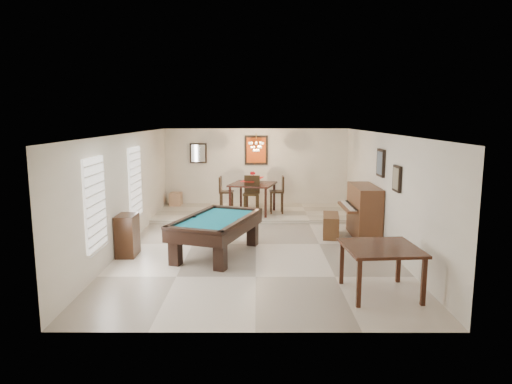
{
  "coord_description": "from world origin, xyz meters",
  "views": [
    {
      "loc": [
        0.02,
        -10.47,
        2.98
      ],
      "look_at": [
        0.0,
        0.6,
        1.15
      ],
      "focal_mm": 32.0,
      "sensor_mm": 36.0,
      "label": 1
    }
  ],
  "objects_px": {
    "apothecary_chest": "(127,235)",
    "corner_bench": "(176,199)",
    "piano_bench": "(331,225)",
    "dining_chair_north": "(252,192)",
    "pool_table": "(217,237)",
    "flower_vase": "(253,175)",
    "dining_table": "(253,196)",
    "dining_chair_east": "(277,194)",
    "chandelier": "(256,143)",
    "square_table": "(380,270)",
    "upright_piano": "(358,211)",
    "dining_chair_south": "(251,197)",
    "dining_chair_west": "(227,195)"
  },
  "relations": [
    {
      "from": "piano_bench",
      "to": "dining_chair_north",
      "type": "bearing_deg",
      "value": 123.76
    },
    {
      "from": "corner_bench",
      "to": "pool_table",
      "type": "bearing_deg",
      "value": -70.46
    },
    {
      "from": "apothecary_chest",
      "to": "piano_bench",
      "type": "bearing_deg",
      "value": 19.53
    },
    {
      "from": "upright_piano",
      "to": "dining_table",
      "type": "distance_m",
      "value": 3.51
    },
    {
      "from": "corner_bench",
      "to": "square_table",
      "type": "bearing_deg",
      "value": -56.84
    },
    {
      "from": "dining_table",
      "to": "dining_chair_north",
      "type": "distance_m",
      "value": 0.78
    },
    {
      "from": "dining_chair_north",
      "to": "dining_chair_west",
      "type": "bearing_deg",
      "value": 43.22
    },
    {
      "from": "dining_table",
      "to": "dining_chair_north",
      "type": "bearing_deg",
      "value": 92.21
    },
    {
      "from": "upright_piano",
      "to": "pool_table",
      "type": "bearing_deg",
      "value": -156.26
    },
    {
      "from": "upright_piano",
      "to": "dining_chair_west",
      "type": "bearing_deg",
      "value": 145.92
    },
    {
      "from": "pool_table",
      "to": "corner_bench",
      "type": "relative_size",
      "value": 5.21
    },
    {
      "from": "apothecary_chest",
      "to": "chandelier",
      "type": "relative_size",
      "value": 1.51
    },
    {
      "from": "piano_bench",
      "to": "dining_table",
      "type": "xyz_separation_m",
      "value": [
        -1.99,
        2.24,
        0.35
      ]
    },
    {
      "from": "dining_chair_south",
      "to": "apothecary_chest",
      "type": "bearing_deg",
      "value": -124.54
    },
    {
      "from": "flower_vase",
      "to": "dining_chair_north",
      "type": "distance_m",
      "value": 1.01
    },
    {
      "from": "dining_chair_north",
      "to": "dining_chair_east",
      "type": "height_order",
      "value": "dining_chair_east"
    },
    {
      "from": "dining_table",
      "to": "chandelier",
      "type": "xyz_separation_m",
      "value": [
        0.1,
        0.22,
        1.57
      ]
    },
    {
      "from": "dining_chair_north",
      "to": "upright_piano",
      "type": "bearing_deg",
      "value": 128.81
    },
    {
      "from": "dining_chair_south",
      "to": "corner_bench",
      "type": "xyz_separation_m",
      "value": [
        -2.5,
        1.92,
        -0.4
      ]
    },
    {
      "from": "dining_chair_east",
      "to": "chandelier",
      "type": "height_order",
      "value": "chandelier"
    },
    {
      "from": "pool_table",
      "to": "flower_vase",
      "type": "bearing_deg",
      "value": 97.97
    },
    {
      "from": "dining_chair_south",
      "to": "dining_chair_north",
      "type": "height_order",
      "value": "dining_chair_south"
    },
    {
      "from": "square_table",
      "to": "upright_piano",
      "type": "bearing_deg",
      "value": 83.41
    },
    {
      "from": "pool_table",
      "to": "chandelier",
      "type": "height_order",
      "value": "chandelier"
    },
    {
      "from": "dining_chair_west",
      "to": "chandelier",
      "type": "xyz_separation_m",
      "value": [
        0.89,
        0.2,
        1.53
      ]
    },
    {
      "from": "chandelier",
      "to": "dining_chair_north",
      "type": "bearing_deg",
      "value": 103.51
    },
    {
      "from": "apothecary_chest",
      "to": "corner_bench",
      "type": "bearing_deg",
      "value": 88.37
    },
    {
      "from": "dining_chair_west",
      "to": "flower_vase",
      "type": "bearing_deg",
      "value": -88.89
    },
    {
      "from": "dining_table",
      "to": "dining_chair_south",
      "type": "xyz_separation_m",
      "value": [
        -0.03,
        -0.71,
        0.09
      ]
    },
    {
      "from": "square_table",
      "to": "dining_chair_north",
      "type": "bearing_deg",
      "value": 108.2
    },
    {
      "from": "pool_table",
      "to": "upright_piano",
      "type": "bearing_deg",
      "value": 42.89
    },
    {
      "from": "flower_vase",
      "to": "dining_chair_north",
      "type": "xyz_separation_m",
      "value": [
        -0.03,
        0.78,
        -0.64
      ]
    },
    {
      "from": "square_table",
      "to": "dining_chair_north",
      "type": "height_order",
      "value": "dining_chair_north"
    },
    {
      "from": "pool_table",
      "to": "apothecary_chest",
      "type": "relative_size",
      "value": 2.63
    },
    {
      "from": "dining_chair_west",
      "to": "corner_bench",
      "type": "relative_size",
      "value": 2.4
    },
    {
      "from": "upright_piano",
      "to": "dining_chair_south",
      "type": "relative_size",
      "value": 1.29
    },
    {
      "from": "piano_bench",
      "to": "dining_chair_east",
      "type": "height_order",
      "value": "dining_chair_east"
    },
    {
      "from": "apothecary_chest",
      "to": "corner_bench",
      "type": "relative_size",
      "value": 1.98
    },
    {
      "from": "dining_chair_north",
      "to": "chandelier",
      "type": "height_order",
      "value": "chandelier"
    },
    {
      "from": "piano_bench",
      "to": "dining_chair_east",
      "type": "relative_size",
      "value": 0.88
    },
    {
      "from": "dining_chair_west",
      "to": "corner_bench",
      "type": "height_order",
      "value": "dining_chair_west"
    },
    {
      "from": "pool_table",
      "to": "dining_chair_east",
      "type": "xyz_separation_m",
      "value": [
        1.47,
        3.8,
        0.28
      ]
    },
    {
      "from": "piano_bench",
      "to": "dining_chair_north",
      "type": "xyz_separation_m",
      "value": [
        -2.02,
        3.02,
        0.34
      ]
    },
    {
      "from": "upright_piano",
      "to": "piano_bench",
      "type": "xyz_separation_m",
      "value": [
        -0.66,
        0.06,
        -0.37
      ]
    },
    {
      "from": "apothecary_chest",
      "to": "dining_chair_east",
      "type": "distance_m",
      "value": 5.17
    },
    {
      "from": "chandelier",
      "to": "dining_chair_east",
      "type": "bearing_deg",
      "value": -19.68
    },
    {
      "from": "square_table",
      "to": "apothecary_chest",
      "type": "bearing_deg",
      "value": 156.21
    },
    {
      "from": "apothecary_chest",
      "to": "dining_table",
      "type": "distance_m",
      "value": 4.73
    },
    {
      "from": "upright_piano",
      "to": "corner_bench",
      "type": "relative_size",
      "value": 3.41
    },
    {
      "from": "square_table",
      "to": "dining_chair_south",
      "type": "xyz_separation_m",
      "value": [
        -2.25,
        5.35,
        0.3
      ]
    }
  ]
}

